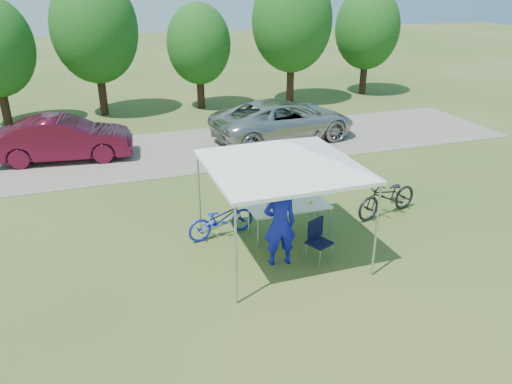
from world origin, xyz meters
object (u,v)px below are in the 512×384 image
bike_dark (388,197)px  sedan (64,139)px  folding_chair (317,236)px  bike_blue (221,219)px  cyclist (280,223)px  folding_table (289,208)px  minivan (284,120)px  cooler (272,202)px

bike_dark → sedan: size_ratio=0.44×
sedan → folding_chair: bearing=-142.1°
bike_blue → bike_dark: (4.46, -0.33, 0.07)m
cyclist → bike_blue: (-0.87, 1.64, -0.52)m
folding_table → minivan: 7.78m
cooler → sedan: size_ratio=0.11×
cooler → minivan: minivan is taller
bike_blue → bike_dark: 4.47m
folding_table → cooler: cooler is taller
bike_dark → bike_blue: bearing=-108.1°
cooler → bike_blue: 1.35m
cooler → bike_dark: (3.34, 0.21, -0.44)m
folding_chair → bike_dark: size_ratio=0.46×
folding_chair → bike_dark: 3.05m
folding_table → bike_dark: bike_dark is taller
cyclist → bike_blue: 1.93m
folding_chair → bike_dark: (2.71, 1.39, -0.02)m
bike_blue → sedan: bearing=15.0°
folding_table → minivan: bearing=69.0°
cyclist → bike_blue: cyclist is taller
folding_chair → bike_blue: bearing=112.5°
cyclist → sedan: 9.81m
cooler → minivan: size_ratio=0.09×
minivan → sedan: minivan is taller
cyclist → sedan: cyclist is taller
bike_blue → minivan: 8.02m
cooler → minivan: (3.23, 7.26, -0.17)m
folding_table → folding_chair: bearing=-81.0°
folding_chair → minivan: (2.60, 8.45, 0.25)m
cyclist → folding_chair: bearing=-177.7°
cyclist → bike_blue: bearing=-54.8°
bike_dark → sedan: bearing=-146.5°
folding_table → bike_dark: size_ratio=0.96×
sedan → bike_blue: bearing=-146.4°
bike_dark → sedan: (-8.06, 7.41, 0.24)m
folding_table → folding_chair: 1.21m
cyclist → bike_dark: size_ratio=0.97×
minivan → sedan: 7.96m
folding_table → cooler: 0.49m
folding_table → sedan: sedan is taller
folding_chair → sedan: (-5.35, 8.80, 0.22)m
folding_table → bike_blue: bike_blue is taller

